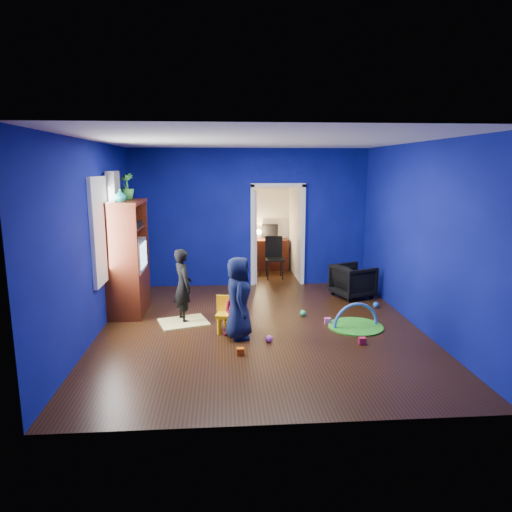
{
  "coord_description": "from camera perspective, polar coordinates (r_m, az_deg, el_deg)",
  "views": [
    {
      "loc": [
        -0.58,
        -6.84,
        2.52
      ],
      "look_at": [
        -0.04,
        0.4,
        1.09
      ],
      "focal_mm": 32.0,
      "sensor_mm": 36.0,
      "label": 1
    }
  ],
  "objects": [
    {
      "name": "window_left",
      "position": [
        7.51,
        -18.95,
        3.08
      ],
      "size": [
        0.03,
        0.95,
        1.55
      ],
      "primitive_type": "cube",
      "color": "white",
      "rests_on": "wall_left"
    },
    {
      "name": "desk_lamp",
      "position": [
        11.31,
        0.35,
        3.02
      ],
      "size": [
        0.14,
        0.14,
        0.14
      ],
      "primitive_type": "sphere",
      "color": "#FFD88C",
      "rests_on": "study_desk"
    },
    {
      "name": "folding_chair",
      "position": [
        10.42,
        2.33,
        -0.31
      ],
      "size": [
        0.4,
        0.4,
        0.92
      ],
      "primitive_type": "cube",
      "color": "black",
      "rests_on": "floor"
    },
    {
      "name": "vase",
      "position": [
        7.75,
        -16.61,
        7.27
      ],
      "size": [
        0.21,
        0.21,
        0.21
      ],
      "primitive_type": "imported",
      "rotation": [
        0.0,
        0.0,
        -0.09
      ],
      "color": "#0C6166",
      "rests_on": "tv_armoire"
    },
    {
      "name": "wall_right",
      "position": [
        7.58,
        19.78,
        2.34
      ],
      "size": [
        0.02,
        5.5,
        2.9
      ],
      "primitive_type": "cube",
      "color": "#090E66",
      "rests_on": "floor"
    },
    {
      "name": "toy_arch",
      "position": [
        7.54,
        12.34,
        -8.53
      ],
      "size": [
        0.78,
        0.19,
        0.78
      ],
      "primitive_type": "torus",
      "rotation": [
        1.57,
        0.0,
        0.18
      ],
      "color": "#3F8CD8",
      "rests_on": "floor"
    },
    {
      "name": "toy_3",
      "position": [
        7.92,
        5.88,
        -7.09
      ],
      "size": [
        0.11,
        0.11,
        0.11
      ],
      "primitive_type": "sphere",
      "color": "#37C165",
      "rests_on": "floor"
    },
    {
      "name": "potted_plant",
      "position": [
        8.25,
        -15.89,
        8.36
      ],
      "size": [
        0.33,
        0.33,
        0.45
      ],
      "primitive_type": "imported",
      "rotation": [
        0.0,
        0.0,
        -0.4
      ],
      "color": "#338C33",
      "rests_on": "tv_armoire"
    },
    {
      "name": "wall_back",
      "position": [
        9.67,
        -0.79,
        4.75
      ],
      "size": [
        5.0,
        0.02,
        2.9
      ],
      "primitive_type": "cube",
      "color": "#090E66",
      "rests_on": "floor"
    },
    {
      "name": "armchair",
      "position": [
        9.14,
        12.05,
        -3.06
      ],
      "size": [
        0.9,
        0.89,
        0.64
      ],
      "primitive_type": "imported",
      "rotation": [
        0.0,
        0.0,
        1.93
      ],
      "color": "black",
      "rests_on": "floor"
    },
    {
      "name": "desk_monitor",
      "position": [
        11.39,
        1.73,
        3.18
      ],
      "size": [
        0.4,
        0.05,
        0.32
      ],
      "primitive_type": "cube",
      "color": "black",
      "rests_on": "study_desk"
    },
    {
      "name": "kid_chair",
      "position": [
        7.11,
        -3.83,
        -7.53
      ],
      "size": [
        0.33,
        0.33,
        0.5
      ],
      "primitive_type": "cube",
      "rotation": [
        0.0,
        0.0,
        -0.2
      ],
      "color": "yellow",
      "rests_on": "floor"
    },
    {
      "name": "play_mat",
      "position": [
        7.54,
        12.34,
        -8.59
      ],
      "size": [
        0.87,
        0.87,
        0.02
      ],
      "primitive_type": "cylinder",
      "color": "#4DAC27",
      "rests_on": "floor"
    },
    {
      "name": "toy_4",
      "position": [
        7.59,
        8.93,
        -8.02
      ],
      "size": [
        0.1,
        0.08,
        0.1
      ],
      "primitive_type": "cube",
      "color": "#DC52AB",
      "rests_on": "floor"
    },
    {
      "name": "study_desk",
      "position": [
        11.37,
        1.78,
        0.22
      ],
      "size": [
        0.88,
        0.44,
        0.75
      ],
      "primitive_type": "cube",
      "color": "#3D140A",
      "rests_on": "floor"
    },
    {
      "name": "toy_2",
      "position": [
        6.33,
        -1.96,
        -11.85
      ],
      "size": [
        0.1,
        0.08,
        0.1
      ],
      "primitive_type": "cube",
      "color": "#F25B0C",
      "rests_on": "floor"
    },
    {
      "name": "toy_1",
      "position": [
        8.62,
        14.77,
        -5.9
      ],
      "size": [
        0.11,
        0.11,
        0.11
      ],
      "primitive_type": "sphere",
      "color": "blue",
      "rests_on": "floor"
    },
    {
      "name": "curtain",
      "position": [
        8.05,
        -17.06,
        1.54
      ],
      "size": [
        0.14,
        0.42,
        2.4
      ],
      "primitive_type": "cube",
      "color": "slate",
      "rests_on": "floor"
    },
    {
      "name": "yellow_blanket",
      "position": [
        7.64,
        -9.04,
        -8.18
      ],
      "size": [
        0.9,
        0.81,
        0.03
      ],
      "primitive_type": "cube",
      "rotation": [
        0.0,
        0.0,
        0.32
      ],
      "color": "#F2E07A",
      "rests_on": "floor"
    },
    {
      "name": "toddler_red",
      "position": [
        6.88,
        -2.57,
        -6.98
      ],
      "size": [
        0.42,
        0.35,
        0.77
      ],
      "primitive_type": "imported",
      "rotation": [
        0.0,
        0.0,
        -0.18
      ],
      "color": "red",
      "rests_on": "floor"
    },
    {
      "name": "toy_0",
      "position": [
        6.86,
        13.13,
        -10.29
      ],
      "size": [
        0.1,
        0.08,
        0.1
      ],
      "primitive_type": "cube",
      "color": "red",
      "rests_on": "floor"
    },
    {
      "name": "alcove",
      "position": [
        10.61,
        2.17,
        4.22
      ],
      "size": [
        1.0,
        1.75,
        2.5
      ],
      "primitive_type": null,
      "color": "silver",
      "rests_on": "floor"
    },
    {
      "name": "book_shelf",
      "position": [
        11.29,
        1.77,
        8.56
      ],
      "size": [
        0.88,
        0.24,
        0.04
      ],
      "primitive_type": "cube",
      "color": "white",
      "rests_on": "study_desk"
    },
    {
      "name": "child_black",
      "position": [
        7.56,
        -9.11,
        -3.67
      ],
      "size": [
        0.45,
        0.52,
        1.22
      ],
      "primitive_type": "imported",
      "rotation": [
        0.0,
        0.0,
        1.99
      ],
      "color": "black",
      "rests_on": "floor"
    },
    {
      "name": "floor",
      "position": [
        7.32,
        0.56,
        -9.04
      ],
      "size": [
        5.0,
        5.5,
        0.01
      ],
      "primitive_type": "cube",
      "color": "black",
      "rests_on": "ground"
    },
    {
      "name": "child_navy",
      "position": [
        6.76,
        -2.21,
        -5.25
      ],
      "size": [
        0.4,
        0.61,
        1.23
      ],
      "primitive_type": "imported",
      "rotation": [
        0.0,
        0.0,
        1.58
      ],
      "color": "#0F1238",
      "rests_on": "floor"
    },
    {
      "name": "tv_armoire",
      "position": [
        8.17,
        -15.75,
        -0.17
      ],
      "size": [
        0.58,
        1.14,
        1.96
      ],
      "primitive_type": "cube",
      "color": "#371609",
      "rests_on": "floor"
    },
    {
      "name": "crt_tv",
      "position": [
        8.16,
        -15.49,
        0.1
      ],
      "size": [
        0.46,
        0.7,
        0.54
      ],
      "primitive_type": "cube",
      "color": "silver",
      "rests_on": "tv_armoire"
    },
    {
      "name": "hopper_ball",
      "position": [
        7.13,
        -2.66,
        -8.04
      ],
      "size": [
        0.37,
        0.37,
        0.37
      ],
      "primitive_type": "sphere",
      "color": "yellow",
      "rests_on": "floor"
    },
    {
      "name": "doorway",
      "position": [
        9.78,
        2.73,
        2.44
      ],
      "size": [
        1.16,
        0.1,
        2.1
      ],
      "primitive_type": "cube",
      "color": "white",
      "rests_on": "floor"
    },
    {
      "name": "wall_left",
      "position": [
        7.19,
        -19.71,
        1.89
      ],
      "size": [
        0.02,
        5.5,
        2.9
      ],
      "primitive_type": "cube",
      "color": "#090E66",
      "rests_on": "floor"
    },
    {
      "name": "ceiling",
      "position": [
        6.88,
        0.6,
        14.27
      ],
      "size": [
        5.0,
        5.5,
        0.01
      ],
      "primitive_type": "cube",
      "color": "white",
      "rests_on": "wall_back"
    },
    {
      "name": "toy_5",
      "position": [
        6.76,
        1.65,
        -10.27
      ],
      "size": [
        0.11,
        0.11,
        0.11
      ],
      "primitive_type": "sphere",
      "color": "#DC52C2",
      "rests_on": "floor"
    },
    {
      "name": "wall_front",
      "position": [
        4.27,
        3.68,
        -3.42
      ],
      "size": [
        5.0,
        0.02,
        2.9
      ],
      "primitive_type": "cube",
      "color": "#090E66",
      "rests_on": "floor"
    }
  ]
}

